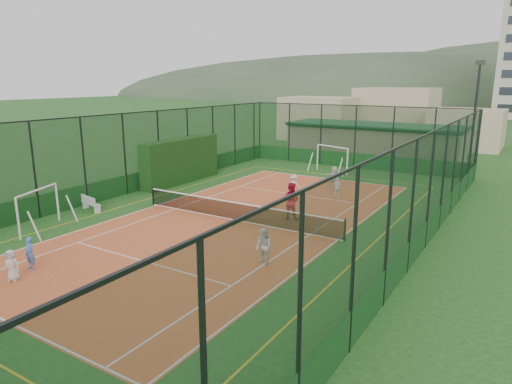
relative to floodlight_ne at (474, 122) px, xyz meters
The scene contains 19 objects.
ground 19.15m from the floodlight_ne, 117.39° to the right, with size 300.00×300.00×0.00m, color #1A4D1C.
court_slab 19.14m from the floodlight_ne, 117.39° to the right, with size 11.17×23.97×0.01m, color #C5482B.
tennis_net 19.04m from the floodlight_ne, 117.39° to the right, with size 11.67×0.12×1.06m, color black, non-canonical shape.
perimeter_fence 18.77m from the floodlight_ne, 117.39° to the right, with size 18.12×34.12×5.00m, color black, non-canonical shape.
floodlight_ne is the anchor object (origin of this frame).
clubhouse 10.47m from the floodlight_ne, 147.88° to the left, with size 15.20×7.20×3.15m, color tan, non-canonical shape.
distant_hills 133.74m from the floodlight_ne, 93.69° to the left, with size 200.00×60.00×24.00m, color #384C33, non-canonical shape.
hedge_left 20.46m from the floodlight_ne, 146.40° to the right, with size 1.04×6.96×3.04m, color black.
white_bench 25.59m from the floodlight_ne, 130.37° to the right, with size 1.56×0.43×0.88m, color white, non-canonical shape.
futsal_goal_near 27.84m from the floodlight_ne, 124.70° to the right, with size 0.87×3.01×1.94m, color white, non-canonical shape.
futsal_goal_far 10.14m from the floodlight_ne, 164.72° to the right, with size 3.15×0.91×2.03m, color white, non-canonical shape.
child_near_left 29.26m from the floodlight_ne, 112.98° to the right, with size 0.56×0.37×1.15m, color silver.
child_near_mid 28.55m from the floodlight_ne, 114.50° to the right, with size 0.46×0.30×1.27m, color #4B7CD5.
child_near_right 21.52m from the floodlight_ne, 102.26° to the right, with size 0.71×0.55×1.45m, color white.
child_far_left 13.93m from the floodlight_ne, 129.05° to the right, with size 0.85×0.49×1.32m, color silver.
child_far_right 11.87m from the floodlight_ne, 121.85° to the right, with size 0.76×0.32×1.29m, color white.
child_far_back 10.68m from the floodlight_ne, 135.77° to the right, with size 1.33×0.42×1.43m, color silver.
coach 16.55m from the floodlight_ne, 113.11° to the right, with size 0.94×0.73×1.93m, color #B5132E.
tennis_balls 19.01m from the floodlight_ne, 123.46° to the right, with size 4.40×1.01×0.07m.
Camera 1 is at (12.56, -18.35, 6.98)m, focal length 32.00 mm.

